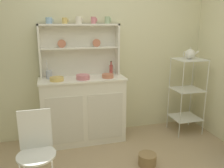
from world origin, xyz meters
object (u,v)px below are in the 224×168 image
hutch_shelf_unit (79,46)px  cup_sky_0 (49,20)px  wire_chair (36,146)px  jam_bottle (111,69)px  hutch_cabinet (83,109)px  bowl_mixing_large (57,79)px  porcelain_teapot (190,54)px  floor_basket (147,159)px  utensil_jar (49,74)px  bakers_rack (187,88)px

hutch_shelf_unit → cup_sky_0: cup_sky_0 is taller
wire_chair → cup_sky_0: bearing=110.3°
cup_sky_0 → hutch_shelf_unit: bearing=6.3°
jam_bottle → hutch_shelf_unit: bearing=169.6°
hutch_cabinet → wire_chair: hutch_cabinet is taller
bowl_mixing_large → jam_bottle: jam_bottle is taller
bowl_mixing_large → porcelain_teapot: (1.88, -0.05, 0.26)m
floor_basket → utensil_jar: (-1.06, 0.90, 0.90)m
bowl_mixing_large → jam_bottle: bearing=11.8°
porcelain_teapot → wire_chair: bearing=-158.1°
hutch_shelf_unit → porcelain_teapot: bearing=-10.6°
hutch_cabinet → bakers_rack: 1.57m
wire_chair → floor_basket: bearing=38.7°
hutch_cabinet → floor_basket: size_ratio=5.41×
hutch_cabinet → hutch_shelf_unit: hutch_shelf_unit is taller
floor_basket → bakers_rack: bearing=37.0°
floor_basket → utensil_jar: 1.65m
bowl_mixing_large → porcelain_teapot: size_ratio=0.76×
wire_chair → jam_bottle: (1.02, 1.07, 0.48)m
wire_chair → bowl_mixing_large: (0.26, 0.91, 0.42)m
bakers_rack → bowl_mixing_large: 1.90m
cup_sky_0 → jam_bottle: bearing=-2.5°
floor_basket → utensil_jar: utensil_jar is taller
hutch_cabinet → utensil_jar: bearing=169.7°
hutch_cabinet → cup_sky_0: size_ratio=11.99×
bakers_rack → cup_sky_0: bearing=172.7°
wire_chair → jam_bottle: size_ratio=4.26×
hutch_shelf_unit → porcelain_teapot: size_ratio=4.65×
cup_sky_0 → porcelain_teapot: cup_sky_0 is taller
floor_basket → porcelain_teapot: size_ratio=0.92×
cup_sky_0 → bakers_rack: bearing=-7.3°
floor_basket → jam_bottle: (-0.20, 0.90, 0.93)m
porcelain_teapot → hutch_cabinet: bearing=175.4°
hutch_cabinet → porcelain_teapot: 1.72m
wire_chair → utensil_jar: 1.17m
bakers_rack → jam_bottle: bearing=169.3°
hutch_cabinet → hutch_shelf_unit: bearing=90.0°
cup_sky_0 → jam_bottle: cup_sky_0 is taller
bakers_rack → utensil_jar: size_ratio=4.57×
bowl_mixing_large → porcelain_teapot: porcelain_teapot is taller
bakers_rack → bowl_mixing_large: (-1.89, 0.05, 0.25)m
wire_chair → cup_sky_0: cup_sky_0 is taller
hutch_cabinet → porcelain_teapot: bearing=-4.6°
bakers_rack → porcelain_teapot: porcelain_teapot is taller
wire_chair → bakers_rack: bearing=52.9°
jam_bottle → bowl_mixing_large: bearing=-168.2°
floor_basket → bowl_mixing_large: (-0.97, 0.74, 0.87)m
floor_basket → porcelain_teapot: porcelain_teapot is taller
wire_chair → cup_sky_0: (0.21, 1.11, 1.15)m
floor_basket → bowl_mixing_large: bowl_mixing_large is taller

